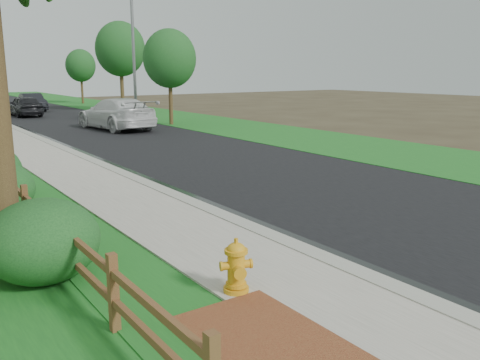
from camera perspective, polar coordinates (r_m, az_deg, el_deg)
ground at (r=8.63m, az=10.57°, el=-10.94°), size 120.00×120.00×0.00m
road at (r=41.93m, az=-20.72°, el=6.86°), size 8.00×90.00×0.02m
verge_far at (r=44.14m, az=-11.97°, el=7.62°), size 6.00×90.00×0.04m
brick_patch at (r=6.61m, az=2.95°, el=-17.84°), size 1.60×2.40×0.11m
ranch_fence at (r=12.39m, az=-24.12°, el=-1.67°), size 0.12×16.92×1.10m
fire_hydrant at (r=7.68m, az=-0.43°, el=-9.78°), size 0.55×0.45×0.84m
white_suv at (r=30.36m, az=-13.75°, el=7.25°), size 3.09×6.37×1.79m
dark_car_mid at (r=41.18m, az=-23.02°, el=7.67°), size 1.94×4.53×1.52m
dark_car_far at (r=46.49m, az=-22.29°, el=8.10°), size 1.56×4.40×1.45m
streetlight at (r=36.34m, az=-12.25°, el=15.66°), size 2.29×0.80×10.08m
shrub_a at (r=8.80m, az=-21.31°, el=-6.38°), size 2.19×2.19×1.37m
tree_near_right at (r=32.19m, az=-7.91°, el=13.34°), size 3.25×3.25×5.85m
tree_mid_right at (r=43.48m, az=-13.30°, el=14.11°), size 4.00×4.00×7.25m
tree_far_right at (r=54.85m, az=-17.47°, el=12.15°), size 2.96×2.96×5.46m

